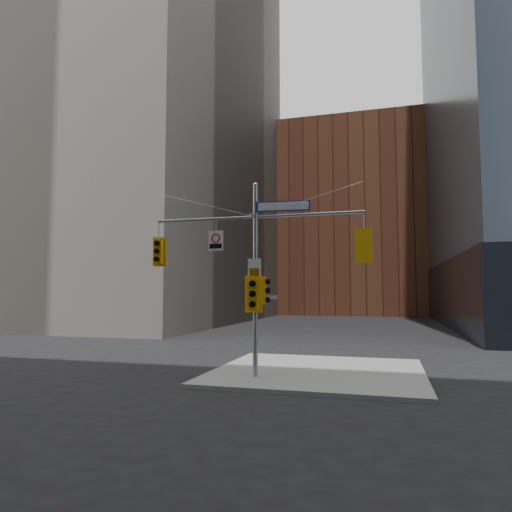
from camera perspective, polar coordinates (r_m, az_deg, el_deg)
The scene contains 13 objects.
ground at distance 15.26m, azimuth -2.25°, elevation -16.63°, with size 160.00×160.00×0.00m, color black.
sidewalk_corner at distance 18.63m, azimuth 7.79°, elevation -14.15°, with size 8.00×8.00×0.15m, color gray.
brick_midrise at distance 73.13m, azimuth 12.17°, elevation 4.06°, with size 26.00×20.00×28.00m, color brown.
signal_assembly at distance 16.87m, azimuth -0.09°, elevation -0.40°, with size 8.00×0.80×7.30m.
traffic_light_west_arm at distance 18.42m, azimuth -12.11°, elevation 0.55°, with size 0.55×0.48×1.16m.
traffic_light_east_arm at distance 16.26m, azimuth 13.40°, elevation 1.24°, with size 0.57×0.49×1.20m.
traffic_light_pole_side at distance 16.75m, azimuth 0.98°, elevation -4.34°, with size 0.40×0.34×1.00m.
traffic_light_pole_front at distance 16.57m, azimuth -0.35°, elevation -4.76°, with size 0.65×0.57×1.37m.
street_sign_blade at distance 16.86m, azimuth 3.42°, elevation 6.24°, with size 1.98×0.26×0.39m.
regulatory_sign_arm at distance 17.41m, azimuth -5.05°, elevation 1.99°, with size 0.61×0.10×0.76m.
regulatory_sign_pole at distance 16.74m, azimuth -0.20°, elevation -1.49°, with size 0.50×0.08×0.65m.
street_blade_ew at distance 16.71m, azimuth 1.41°, elevation -5.18°, with size 0.72×0.03×0.14m.
street_blade_ns at distance 17.27m, azimuth 0.33°, elevation -5.89°, with size 0.11×0.83×0.17m.
Camera 1 is at (4.65, -14.17, 3.20)m, focal length 32.00 mm.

